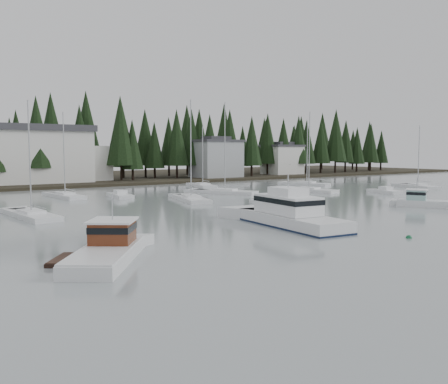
{
  "coord_description": "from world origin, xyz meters",
  "views": [
    {
      "loc": [
        -28.48,
        -15.56,
        6.75
      ],
      "look_at": [
        0.5,
        25.09,
        2.5
      ],
      "focal_mm": 40.0,
      "sensor_mm": 36.0,
      "label": 1
    }
  ],
  "objects_px": {
    "runabout_2": "(386,192)",
    "house_east_a": "(216,158)",
    "house_east_b": "(282,159)",
    "sailboat_3": "(418,187)",
    "sailboat_2": "(32,217)",
    "sailboat_10": "(203,187)",
    "sailboat_5": "(191,200)",
    "sailboat_6": "(225,193)",
    "runabout_1": "(276,204)",
    "sailboat_8": "(309,191)",
    "runabout_4": "(120,196)",
    "lobster_boat_teal": "(426,203)",
    "cabin_cruiser_center": "(290,217)",
    "lobster_boat_brown": "(106,252)",
    "sailboat_0": "(65,197)",
    "harbor_inn": "(34,155)",
    "sailboat_9": "(307,185)"
  },
  "relations": [
    {
      "from": "house_east_b",
      "to": "lobster_boat_brown",
      "type": "relative_size",
      "value": 1.04
    },
    {
      "from": "lobster_boat_teal",
      "to": "sailboat_6",
      "type": "height_order",
      "value": "sailboat_6"
    },
    {
      "from": "house_east_a",
      "to": "runabout_4",
      "type": "relative_size",
      "value": 1.81
    },
    {
      "from": "house_east_a",
      "to": "sailboat_2",
      "type": "distance_m",
      "value": 66.79
    },
    {
      "from": "sailboat_2",
      "to": "runabout_1",
      "type": "bearing_deg",
      "value": -105.72
    },
    {
      "from": "harbor_inn",
      "to": "runabout_1",
      "type": "relative_size",
      "value": 4.78
    },
    {
      "from": "sailboat_5",
      "to": "sailboat_6",
      "type": "height_order",
      "value": "sailboat_6"
    },
    {
      "from": "sailboat_2",
      "to": "sailboat_5",
      "type": "relative_size",
      "value": 0.88
    },
    {
      "from": "lobster_boat_brown",
      "to": "runabout_2",
      "type": "distance_m",
      "value": 57.29
    },
    {
      "from": "sailboat_2",
      "to": "sailboat_10",
      "type": "height_order",
      "value": "sailboat_2"
    },
    {
      "from": "house_east_a",
      "to": "sailboat_2",
      "type": "height_order",
      "value": "sailboat_2"
    },
    {
      "from": "lobster_boat_brown",
      "to": "cabin_cruiser_center",
      "type": "xyz_separation_m",
      "value": [
        18.67,
        3.65,
        0.28
      ]
    },
    {
      "from": "lobster_boat_teal",
      "to": "sailboat_8",
      "type": "relative_size",
      "value": 0.56
    },
    {
      "from": "house_east_a",
      "to": "house_east_b",
      "type": "relative_size",
      "value": 1.11
    },
    {
      "from": "sailboat_5",
      "to": "runabout_4",
      "type": "height_order",
      "value": "sailboat_5"
    },
    {
      "from": "sailboat_9",
      "to": "sailboat_2",
      "type": "bearing_deg",
      "value": 87.29
    },
    {
      "from": "lobster_boat_brown",
      "to": "sailboat_10",
      "type": "height_order",
      "value": "sailboat_10"
    },
    {
      "from": "harbor_inn",
      "to": "lobster_boat_teal",
      "type": "height_order",
      "value": "harbor_inn"
    },
    {
      "from": "sailboat_0",
      "to": "sailboat_10",
      "type": "xyz_separation_m",
      "value": [
        26.59,
        5.21,
        -0.01
      ]
    },
    {
      "from": "sailboat_5",
      "to": "runabout_1",
      "type": "relative_size",
      "value": 2.24
    },
    {
      "from": "lobster_boat_brown",
      "to": "runabout_1",
      "type": "relative_size",
      "value": 1.48
    },
    {
      "from": "runabout_2",
      "to": "house_east_a",
      "type": "bearing_deg",
      "value": 8.93
    },
    {
      "from": "lobster_boat_brown",
      "to": "sailboat_9",
      "type": "relative_size",
      "value": 0.74
    },
    {
      "from": "sailboat_3",
      "to": "runabout_2",
      "type": "relative_size",
      "value": 2.12
    },
    {
      "from": "house_east_a",
      "to": "cabin_cruiser_center",
      "type": "height_order",
      "value": "house_east_a"
    },
    {
      "from": "sailboat_8",
      "to": "runabout_2",
      "type": "relative_size",
      "value": 2.43
    },
    {
      "from": "lobster_boat_brown",
      "to": "sailboat_8",
      "type": "distance_m",
      "value": 53.91
    },
    {
      "from": "harbor_inn",
      "to": "sailboat_3",
      "type": "xyz_separation_m",
      "value": [
        53.6,
        -46.13,
        -5.72
      ]
    },
    {
      "from": "lobster_boat_teal",
      "to": "runabout_1",
      "type": "height_order",
      "value": "lobster_boat_teal"
    },
    {
      "from": "lobster_boat_brown",
      "to": "runabout_4",
      "type": "bearing_deg",
      "value": 11.65
    },
    {
      "from": "cabin_cruiser_center",
      "to": "sailboat_3",
      "type": "bearing_deg",
      "value": -61.38
    },
    {
      "from": "house_east_b",
      "to": "sailboat_3",
      "type": "height_order",
      "value": "sailboat_3"
    },
    {
      "from": "harbor_inn",
      "to": "sailboat_6",
      "type": "height_order",
      "value": "sailboat_6"
    },
    {
      "from": "sailboat_5",
      "to": "sailboat_10",
      "type": "bearing_deg",
      "value": -20.97
    },
    {
      "from": "harbor_inn",
      "to": "sailboat_8",
      "type": "height_order",
      "value": "sailboat_8"
    },
    {
      "from": "runabout_4",
      "to": "sailboat_5",
      "type": "bearing_deg",
      "value": -144.78
    },
    {
      "from": "sailboat_3",
      "to": "sailboat_5",
      "type": "bearing_deg",
      "value": 102.41
    },
    {
      "from": "sailboat_5",
      "to": "sailboat_8",
      "type": "relative_size",
      "value": 1.04
    },
    {
      "from": "sailboat_2",
      "to": "sailboat_6",
      "type": "relative_size",
      "value": 0.84
    },
    {
      "from": "sailboat_2",
      "to": "lobster_boat_brown",
      "type": "bearing_deg",
      "value": 172.19
    },
    {
      "from": "cabin_cruiser_center",
      "to": "sailboat_9",
      "type": "xyz_separation_m",
      "value": [
        37.3,
        35.42,
        -0.72
      ]
    },
    {
      "from": "sailboat_0",
      "to": "sailboat_9",
      "type": "height_order",
      "value": "sailboat_0"
    },
    {
      "from": "lobster_boat_teal",
      "to": "sailboat_0",
      "type": "bearing_deg",
      "value": 11.75
    },
    {
      "from": "lobster_boat_teal",
      "to": "sailboat_9",
      "type": "height_order",
      "value": "sailboat_9"
    },
    {
      "from": "sailboat_8",
      "to": "runabout_4",
      "type": "relative_size",
      "value": 2.28
    },
    {
      "from": "house_east_a",
      "to": "cabin_cruiser_center",
      "type": "xyz_separation_m",
      "value": [
        -34.29,
        -61.37,
        -4.11
      ]
    },
    {
      "from": "runabout_1",
      "to": "runabout_4",
      "type": "height_order",
      "value": "same"
    },
    {
      "from": "runabout_1",
      "to": "runabout_2",
      "type": "distance_m",
      "value": 25.11
    },
    {
      "from": "sailboat_6",
      "to": "harbor_inn",
      "type": "bearing_deg",
      "value": -0.35
    },
    {
      "from": "lobster_boat_teal",
      "to": "lobster_boat_brown",
      "type": "bearing_deg",
      "value": 68.26
    }
  ]
}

